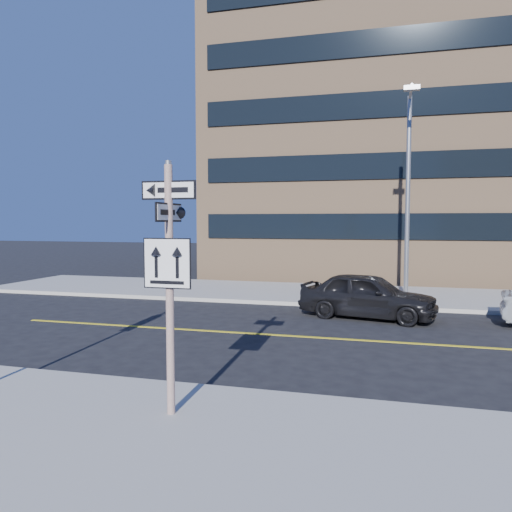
% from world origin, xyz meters
% --- Properties ---
extents(ground, '(120.00, 120.00, 0.00)m').
position_xyz_m(ground, '(0.00, 0.00, 0.00)').
color(ground, black).
rests_on(ground, ground).
extents(sign_pole, '(0.92, 0.92, 4.06)m').
position_xyz_m(sign_pole, '(0.00, -2.51, 2.44)').
color(sign_pole, silver).
rests_on(sign_pole, near_sidewalk).
extents(parked_car_a, '(2.77, 4.82, 1.54)m').
position_xyz_m(parked_car_a, '(2.67, 7.26, 0.77)').
color(parked_car_a, black).
rests_on(parked_car_a, ground).
extents(streetlight_a, '(0.55, 2.25, 8.00)m').
position_xyz_m(streetlight_a, '(4.00, 10.76, 4.76)').
color(streetlight_a, gray).
rests_on(streetlight_a, far_sidewalk).
extents(building_brick, '(18.00, 18.00, 18.00)m').
position_xyz_m(building_brick, '(2.00, 25.00, 9.00)').
color(building_brick, '#A27D5A').
rests_on(building_brick, ground).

